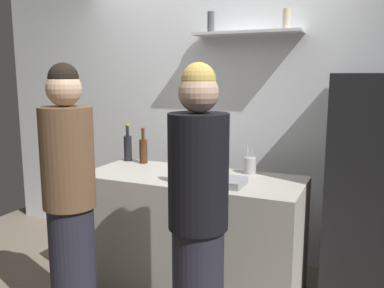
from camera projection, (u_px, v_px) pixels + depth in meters
The scene contains 10 objects.
back_wall_assembly at pixel (215, 115), 3.80m from camera, with size 4.80×0.32×2.60m.
refrigerator at pixel (375, 191), 2.96m from camera, with size 0.66×0.65×1.68m.
counter at pixel (192, 232), 3.22m from camera, with size 1.69×0.71×0.90m, color #B7B2A8.
baking_pan at pixel (220, 181), 2.90m from camera, with size 0.34×0.24×0.05m, color gray.
utensil_holder at pixel (250, 165), 3.22m from camera, with size 0.10×0.10×0.22m.
wine_bottle_dark_glass at pixel (128, 147), 3.68m from camera, with size 0.07×0.07×0.34m.
wine_bottle_amber_glass at pixel (143, 150), 3.58m from camera, with size 0.07×0.07×0.31m.
water_bottle_plastic at pixel (178, 169), 2.94m from camera, with size 0.09×0.09×0.22m.
person_brown_jacket at pixel (70, 199), 2.66m from camera, with size 0.34×0.34×1.75m.
person_blonde at pixel (198, 219), 2.31m from camera, with size 0.34×0.34×1.74m.
Camera 1 is at (1.34, -2.31, 1.68)m, focal length 38.23 mm.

